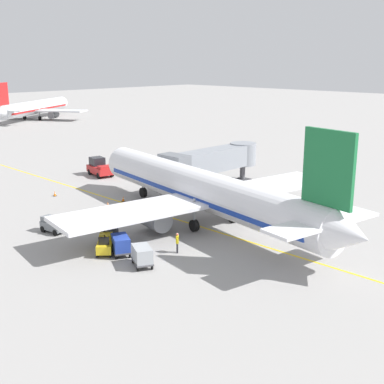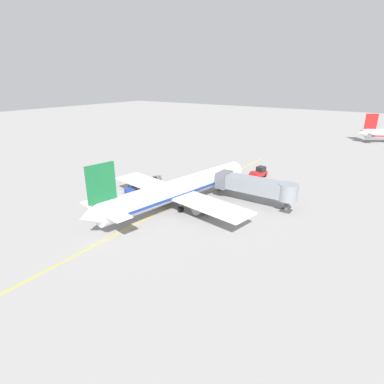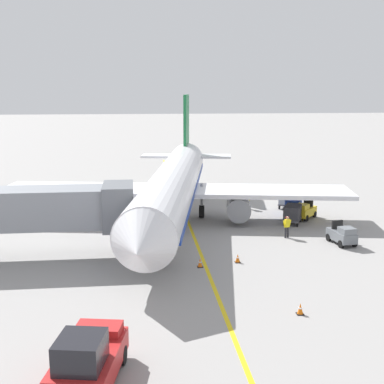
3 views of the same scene
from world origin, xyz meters
The scene contains 15 objects.
ground_plane centered at (0.00, 0.00, 0.00)m, with size 400.00×400.00×0.00m, color gray.
gate_lead_in_line centered at (0.00, 0.00, 0.00)m, with size 0.24×80.00×0.01m, color gold.
parked_airliner centered at (1.20, -0.97, 3.19)m, with size 30.45×37.23×10.63m.
jet_bridge centered at (11.97, 7.62, 3.46)m, with size 14.95×3.50×4.98m.
pushback_tractor centered at (6.27, 23.12, 1.10)m, with size 2.97×4.73×2.40m.
baggage_tug_lead centered at (-10.30, -0.86, 0.71)m, with size 2.57×2.65×1.62m.
baggage_tug_trailing centered at (-10.61, 6.74, 0.71)m, with size 1.59×2.64×1.62m.
baggage_cart_front centered at (-8.73, 0.70, 0.95)m, with size 2.15×2.90×1.58m.
baggage_cart_second_in_train centered at (-9.70, -2.13, 0.95)m, with size 2.15×2.90×1.58m.
baggage_cart_third_in_train centered at (-10.00, -5.18, 0.95)m, with size 2.15×2.90×1.58m.
ground_crew_wing_walker centered at (-7.06, 4.67, 0.95)m, with size 0.72×0.32×1.69m.
ground_crew_loader centered at (-6.16, -5.05, 0.95)m, with size 0.57×0.58×1.69m.
safety_cone_nose_left centered at (-2.19, 9.87, 0.29)m, with size 0.36×0.36×0.59m.
safety_cone_nose_right centered at (-3.80, 17.93, 0.29)m, with size 0.36×0.36×0.59m.
safety_cone_wing_tip centered at (0.37, 10.49, 0.29)m, with size 0.36×0.36×0.59m.
Camera 3 is at (4.23, 41.08, 11.15)m, focal length 47.38 mm.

